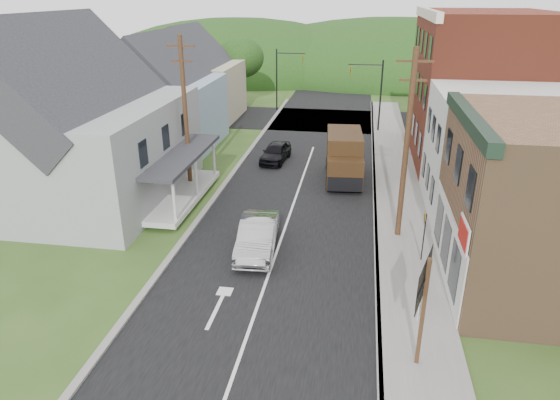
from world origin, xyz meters
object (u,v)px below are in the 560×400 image
at_px(route_sign_cluster, 423,297).
at_px(dark_sedan, 276,152).
at_px(silver_sedan, 257,236).
at_px(warning_sign, 424,229).
at_px(delivery_van, 344,157).

bearing_deg(route_sign_cluster, dark_sedan, 128.09).
height_order(silver_sedan, dark_sedan, silver_sedan).
bearing_deg(warning_sign, route_sign_cluster, -92.67).
distance_m(silver_sedan, warning_sign, 7.41).
relative_size(silver_sedan, warning_sign, 1.93).
bearing_deg(delivery_van, route_sign_cluster, -84.13).
bearing_deg(dark_sedan, route_sign_cluster, -62.20).
xyz_separation_m(dark_sedan, warning_sign, (8.78, -13.05, 1.01)).
distance_m(dark_sedan, warning_sign, 15.76).
bearing_deg(delivery_van, dark_sedan, 144.48).
height_order(route_sign_cluster, warning_sign, route_sign_cluster).
bearing_deg(dark_sedan, warning_sign, -50.12).
bearing_deg(dark_sedan, delivery_van, -25.14).
bearing_deg(warning_sign, silver_sedan, -174.99).
height_order(silver_sedan, route_sign_cluster, route_sign_cluster).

